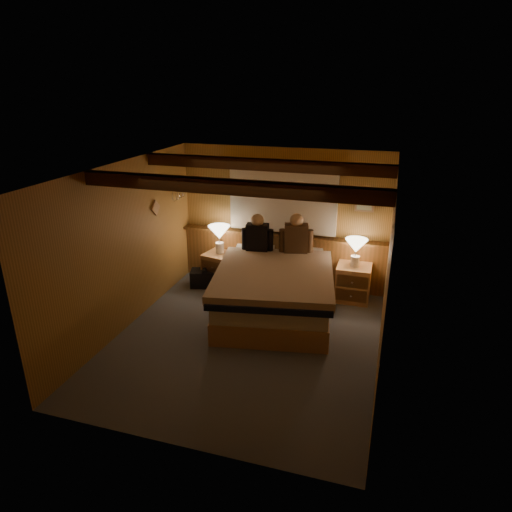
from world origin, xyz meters
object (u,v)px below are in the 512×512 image
at_px(nightstand_right, 353,283).
at_px(bed, 274,290).
at_px(person_right, 296,236).
at_px(lamp_left, 219,234).
at_px(nightstand_left, 220,269).
at_px(person_left, 257,235).
at_px(lamp_right, 356,247).
at_px(duffel_bag, 205,278).

bearing_deg(nightstand_right, bed, -142.95).
relative_size(nightstand_right, person_right, 0.88).
bearing_deg(person_right, lamp_left, 164.70).
height_order(nightstand_left, person_left, person_left).
bearing_deg(lamp_right, person_left, -175.81).
xyz_separation_m(bed, lamp_right, (1.12, 0.84, 0.53)).
height_order(bed, person_left, person_left).
xyz_separation_m(nightstand_right, person_left, (-1.61, -0.13, 0.71)).
xyz_separation_m(nightstand_left, person_right, (1.36, 0.01, 0.74)).
xyz_separation_m(nightstand_right, duffel_bag, (-2.55, -0.22, -0.14)).
xyz_separation_m(nightstand_left, lamp_right, (2.33, 0.03, 0.64)).
bearing_deg(person_left, bed, -63.43).
xyz_separation_m(bed, nightstand_right, (1.12, 0.86, -0.10)).
relative_size(person_left, duffel_bag, 1.16).
bearing_deg(person_left, nightstand_right, -2.90).
bearing_deg(nightstand_left, bed, -21.84).
distance_m(bed, person_left, 1.07).
distance_m(nightstand_left, duffel_bag, 0.31).
bearing_deg(lamp_right, nightstand_left, -179.34).
bearing_deg(person_right, bed, -113.55).
bearing_deg(person_right, person_left, 175.10).
xyz_separation_m(nightstand_left, person_left, (0.72, -0.09, 0.73)).
bearing_deg(nightstand_right, nightstand_left, -179.32).
distance_m(nightstand_left, lamp_right, 2.42).
xyz_separation_m(lamp_left, person_left, (0.73, -0.14, 0.09)).
height_order(nightstand_left, duffel_bag, nightstand_left).
bearing_deg(lamp_right, bed, -143.12).
height_order(person_left, duffel_bag, person_left).
height_order(lamp_left, lamp_right, lamp_left).
relative_size(lamp_left, person_right, 0.73).
bearing_deg(duffel_bag, person_left, -10.26).
bearing_deg(lamp_left, nightstand_left, -74.19).
distance_m(person_right, duffel_bag, 1.81).
relative_size(nightstand_right, person_left, 0.92).
xyz_separation_m(bed, person_left, (-0.49, 0.72, 0.62)).
relative_size(person_left, person_right, 0.95).
distance_m(lamp_right, person_left, 1.62).
distance_m(nightstand_left, nightstand_right, 2.33).
bearing_deg(nightstand_right, duffel_bag, -175.53).
height_order(lamp_left, duffel_bag, lamp_left).
bearing_deg(nightstand_right, lamp_left, 179.50).
height_order(lamp_right, person_right, person_right).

